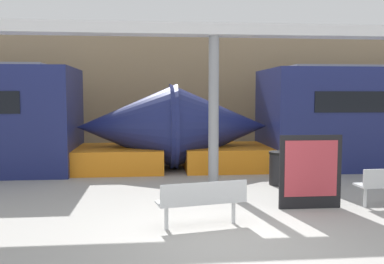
# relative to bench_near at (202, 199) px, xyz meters

# --- Properties ---
(ground_plane) EXTENTS (60.00, 60.00, 0.00)m
(ground_plane) POSITION_rel_bench_near_xyz_m (0.31, -0.61, -0.50)
(ground_plane) COLOR #9E9B96
(station_wall) EXTENTS (56.00, 0.20, 5.00)m
(station_wall) POSITION_rel_bench_near_xyz_m (0.31, 9.70, 2.00)
(station_wall) COLOR #9E8460
(station_wall) RESTS_ON ground_plane
(bench_near) EXTENTS (1.60, 0.75, 0.82)m
(bench_near) POSITION_rel_bench_near_xyz_m (0.00, 0.00, 0.00)
(bench_near) COLOR silver
(bench_near) RESTS_ON ground_plane
(trash_bin) EXTENTS (0.61, 0.61, 0.85)m
(trash_bin) POSITION_rel_bench_near_xyz_m (2.42, 3.35, -0.08)
(trash_bin) COLOR black
(trash_bin) RESTS_ON ground_plane
(poster_board) EXTENTS (1.27, 0.07, 1.49)m
(poster_board) POSITION_rel_bench_near_xyz_m (2.32, 1.05, 0.25)
(poster_board) COLOR black
(poster_board) RESTS_ON ground_plane
(support_column_near) EXTENTS (0.26, 0.26, 3.74)m
(support_column_near) POSITION_rel_bench_near_xyz_m (0.70, 3.43, 1.37)
(support_column_near) COLOR gray
(support_column_near) RESTS_ON ground_plane
(canopy_beam) EXTENTS (28.00, 0.60, 0.28)m
(canopy_beam) POSITION_rel_bench_near_xyz_m (0.70, 3.43, 3.38)
(canopy_beam) COLOR silver
(canopy_beam) RESTS_ON support_column_near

